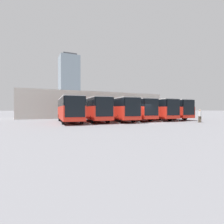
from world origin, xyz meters
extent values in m
plane|color=slate|center=(0.00, 0.00, 0.00)|extent=(600.00, 600.00, 0.00)
cube|color=red|center=(-8.86, -5.82, 1.33)|extent=(3.44, 11.26, 1.76)
cube|color=black|center=(-8.86, -5.82, 2.74)|extent=(3.39, 11.09, 1.08)
cube|color=black|center=(-8.38, -0.29, 2.12)|extent=(2.17, 0.23, 2.33)
cube|color=red|center=(-8.38, -0.28, 0.67)|extent=(2.35, 0.27, 0.40)
cube|color=silver|center=(-8.86, -5.82, 3.34)|extent=(3.30, 10.81, 0.12)
cylinder|color=black|center=(-9.65, -2.31, 0.53)|extent=(0.39, 1.08, 1.06)
cylinder|color=black|center=(-7.48, -2.50, 0.53)|extent=(0.39, 1.08, 1.06)
cylinder|color=black|center=(-10.25, -9.15, 0.53)|extent=(0.39, 1.08, 1.06)
cylinder|color=black|center=(-8.08, -9.34, 0.53)|extent=(0.39, 1.08, 1.06)
cube|color=#9E9E99|center=(-7.09, -4.16, 0.07)|extent=(0.82, 6.56, 0.15)
cube|color=red|center=(-5.32, -5.44, 1.33)|extent=(3.44, 11.26, 1.76)
cube|color=black|center=(-5.32, -5.44, 2.74)|extent=(3.39, 11.09, 1.08)
cube|color=black|center=(-4.83, 0.10, 2.12)|extent=(2.17, 0.23, 2.33)
cube|color=red|center=(-4.83, 0.10, 0.67)|extent=(2.35, 0.27, 0.40)
cube|color=silver|center=(-5.32, -5.44, 3.34)|extent=(3.30, 10.81, 0.12)
cylinder|color=black|center=(-6.10, -1.92, 0.53)|extent=(0.39, 1.08, 1.06)
cylinder|color=black|center=(-3.93, -2.11, 0.53)|extent=(0.39, 1.08, 1.06)
cylinder|color=black|center=(-6.70, -8.77, 0.53)|extent=(0.39, 1.08, 1.06)
cylinder|color=black|center=(-4.54, -8.96, 0.53)|extent=(0.39, 1.08, 1.06)
cube|color=#9E9E99|center=(-3.55, -3.78, 0.07)|extent=(0.82, 6.56, 0.15)
cube|color=red|center=(-1.77, -5.90, 1.33)|extent=(3.44, 11.26, 1.76)
cube|color=black|center=(-1.77, -5.90, 2.74)|extent=(3.39, 11.09, 1.08)
cube|color=black|center=(-1.28, -0.37, 2.12)|extent=(2.17, 0.23, 2.33)
cube|color=red|center=(-1.28, -0.36, 0.67)|extent=(2.35, 0.27, 0.40)
cube|color=silver|center=(-1.77, -5.90, 3.34)|extent=(3.30, 10.81, 0.12)
cylinder|color=black|center=(-2.55, -2.38, 0.53)|extent=(0.39, 1.08, 1.06)
cylinder|color=black|center=(-0.39, -2.58, 0.53)|extent=(0.39, 1.08, 1.06)
cylinder|color=black|center=(-3.16, -9.23, 0.53)|extent=(0.39, 1.08, 1.06)
cylinder|color=black|center=(-0.99, -9.42, 0.53)|extent=(0.39, 1.08, 1.06)
cube|color=#9E9E99|center=(0.00, -4.24, 0.07)|extent=(0.82, 6.56, 0.15)
cube|color=red|center=(1.77, -5.00, 1.33)|extent=(3.44, 11.26, 1.76)
cube|color=black|center=(1.77, -5.00, 2.74)|extent=(3.39, 11.09, 1.08)
cube|color=black|center=(2.26, 0.54, 2.12)|extent=(2.17, 0.23, 2.33)
cube|color=red|center=(2.26, 0.54, 0.67)|extent=(2.35, 0.27, 0.40)
cube|color=silver|center=(1.77, -5.00, 3.34)|extent=(3.30, 10.81, 0.12)
cylinder|color=black|center=(0.99, -1.48, 0.53)|extent=(0.39, 1.08, 1.06)
cylinder|color=black|center=(3.16, -1.67, 0.53)|extent=(0.39, 1.08, 1.06)
cylinder|color=black|center=(0.39, -8.33, 0.53)|extent=(0.39, 1.08, 1.06)
cylinder|color=black|center=(2.55, -8.52, 0.53)|extent=(0.39, 1.08, 1.06)
cube|color=#9E9E99|center=(3.55, -3.34, 0.07)|extent=(0.82, 6.56, 0.15)
cube|color=red|center=(5.32, -5.62, 1.33)|extent=(3.44, 11.26, 1.76)
cube|color=black|center=(5.32, -5.62, 2.74)|extent=(3.39, 11.09, 1.08)
cube|color=black|center=(5.81, -0.09, 2.12)|extent=(2.17, 0.23, 2.33)
cube|color=red|center=(5.81, -0.08, 0.67)|extent=(2.35, 0.27, 0.40)
cube|color=silver|center=(5.32, -5.62, 3.34)|extent=(3.30, 10.81, 0.12)
cylinder|color=black|center=(4.54, -2.10, 0.53)|extent=(0.39, 1.08, 1.06)
cylinder|color=black|center=(6.70, -2.30, 0.53)|extent=(0.39, 1.08, 1.06)
cylinder|color=black|center=(3.93, -8.95, 0.53)|extent=(0.39, 1.08, 1.06)
cylinder|color=black|center=(6.10, -9.14, 0.53)|extent=(0.39, 1.08, 1.06)
cube|color=#9E9E99|center=(7.09, -3.96, 0.07)|extent=(0.82, 6.56, 0.15)
cube|color=red|center=(8.86, -5.48, 1.33)|extent=(3.44, 11.26, 1.76)
cube|color=black|center=(8.86, -5.48, 2.74)|extent=(3.39, 11.09, 1.08)
cube|color=black|center=(9.35, 0.06, 2.12)|extent=(2.17, 0.23, 2.33)
cube|color=red|center=(9.35, 0.07, 0.67)|extent=(2.35, 0.27, 0.40)
cube|color=silver|center=(8.86, -5.48, 3.34)|extent=(3.30, 10.81, 0.12)
cylinder|color=black|center=(8.08, -1.96, 0.53)|extent=(0.39, 1.08, 1.06)
cylinder|color=black|center=(10.25, -2.15, 0.53)|extent=(0.39, 1.08, 1.06)
cylinder|color=black|center=(7.48, -8.80, 0.53)|extent=(0.39, 1.08, 1.06)
cylinder|color=black|center=(9.65, -8.99, 0.53)|extent=(0.39, 1.08, 1.06)
cylinder|color=brown|center=(-7.39, 2.49, 0.43)|extent=(0.27, 0.27, 0.86)
cylinder|color=brown|center=(-7.21, 2.37, 0.43)|extent=(0.27, 0.27, 0.86)
cylinder|color=silver|center=(-7.30, 2.43, 1.20)|extent=(0.55, 0.55, 0.68)
sphere|color=tan|center=(-7.30, 2.43, 1.66)|extent=(0.23, 0.23, 0.23)
cube|color=beige|center=(0.00, -20.55, 2.85)|extent=(32.69, 8.55, 5.69)
cube|color=silver|center=(0.00, -26.33, 5.44)|extent=(32.69, 3.00, 0.24)
cylinder|color=slate|center=(-11.44, -27.43, 2.72)|extent=(0.20, 0.20, 5.44)
cylinder|color=slate|center=(11.44, -27.43, 2.72)|extent=(0.20, 0.20, 5.44)
cube|color=#93A8B7|center=(-26.37, -180.13, 30.80)|extent=(20.94, 20.94, 61.60)
cube|color=#4C4C51|center=(-26.37, -180.13, 62.80)|extent=(14.66, 14.66, 2.40)
camera|label=1|loc=(13.81, 18.93, 1.77)|focal=28.00mm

